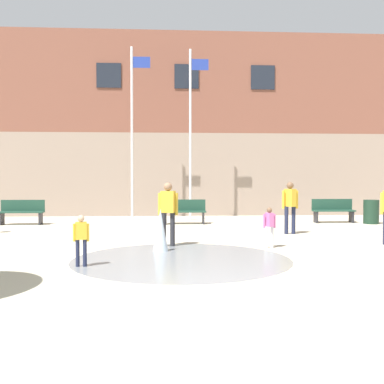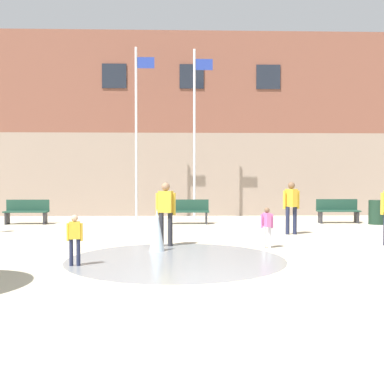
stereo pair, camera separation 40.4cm
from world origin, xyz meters
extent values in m
plane|color=#BCB299|center=(0.00, 0.00, 0.00)|extent=(100.00, 100.00, 0.00)
cube|color=gray|center=(0.00, 17.46, 1.90)|extent=(36.00, 6.00, 3.80)
cube|color=brown|center=(0.00, 17.46, 6.12)|extent=(36.00, 6.00, 4.64)
cube|color=#1E232D|center=(-3.50, 14.44, 6.35)|extent=(1.10, 0.06, 1.10)
cube|color=#1E232D|center=(0.00, 14.44, 6.35)|extent=(1.10, 0.06, 1.10)
cube|color=#1E232D|center=(3.50, 14.44, 6.35)|extent=(1.10, 0.06, 1.10)
cylinder|color=gray|center=(-0.62, 3.25, 0.00)|extent=(4.55, 4.55, 0.01)
cone|color=silver|center=(-1.07, 4.35, 0.49)|extent=(0.36, 0.36, 0.99)
cube|color=#28282D|center=(-6.96, 10.78, 0.22)|extent=(0.06, 0.40, 0.44)
cube|color=#28282D|center=(-5.56, 10.78, 0.22)|extent=(0.06, 0.40, 0.44)
cube|color=#1E4233|center=(-6.26, 10.78, 0.47)|extent=(1.60, 0.44, 0.05)
cube|color=#1E4233|center=(-6.26, 10.98, 0.70)|extent=(1.60, 0.04, 0.42)
cube|color=#28282D|center=(-0.95, 10.69, 0.22)|extent=(0.06, 0.40, 0.44)
cube|color=#28282D|center=(0.45, 10.69, 0.22)|extent=(0.06, 0.40, 0.44)
cube|color=#1E4233|center=(-0.25, 10.69, 0.47)|extent=(1.60, 0.44, 0.05)
cube|color=#1E4233|center=(-0.25, 10.89, 0.70)|extent=(1.60, 0.04, 0.42)
cube|color=#28282D|center=(4.81, 10.86, 0.22)|extent=(0.06, 0.40, 0.44)
cube|color=#28282D|center=(6.21, 10.86, 0.22)|extent=(0.06, 0.40, 0.44)
cube|color=#1E4233|center=(5.51, 10.86, 0.47)|extent=(1.60, 0.44, 0.05)
cube|color=#1E4233|center=(5.51, 11.06, 0.70)|extent=(1.60, 0.04, 0.42)
cylinder|color=#28282D|center=(-1.01, 5.12, 0.42)|extent=(0.12, 0.12, 0.84)
cylinder|color=#28282D|center=(-0.79, 5.12, 0.42)|extent=(0.12, 0.12, 0.84)
cube|color=gold|center=(-0.90, 5.12, 1.11)|extent=(0.39, 0.30, 0.54)
sphere|color=#997051|center=(-0.90, 5.12, 1.48)|extent=(0.21, 0.21, 0.21)
cylinder|color=gold|center=(-1.11, 5.12, 1.05)|extent=(0.08, 0.08, 0.55)
cylinder|color=gold|center=(-0.69, 5.12, 1.05)|extent=(0.08, 0.08, 0.55)
cylinder|color=#1E233D|center=(-2.63, 2.59, 0.26)|extent=(0.07, 0.07, 0.52)
cylinder|color=#1E233D|center=(-2.50, 2.59, 0.26)|extent=(0.07, 0.07, 0.52)
cube|color=gold|center=(-2.56, 2.59, 0.69)|extent=(0.23, 0.17, 0.33)
sphere|color=tan|center=(-2.56, 2.59, 0.92)|extent=(0.13, 0.13, 0.13)
cylinder|color=gold|center=(-2.70, 2.59, 0.65)|extent=(0.05, 0.05, 0.34)
cylinder|color=gold|center=(-2.43, 2.59, 0.65)|extent=(0.05, 0.05, 0.34)
cylinder|color=#1E233D|center=(2.72, 7.43, 0.42)|extent=(0.12, 0.12, 0.84)
cylinder|color=#1E233D|center=(2.94, 7.43, 0.42)|extent=(0.12, 0.12, 0.84)
cube|color=gold|center=(2.83, 7.43, 1.11)|extent=(0.34, 0.39, 0.54)
sphere|color=brown|center=(2.83, 7.43, 1.48)|extent=(0.21, 0.21, 0.21)
cylinder|color=gold|center=(2.62, 7.43, 1.05)|extent=(0.08, 0.08, 0.55)
cylinder|color=gold|center=(3.04, 7.43, 1.05)|extent=(0.08, 0.08, 0.55)
cylinder|color=silver|center=(1.50, 4.73, 0.26)|extent=(0.07, 0.07, 0.52)
cylinder|color=silver|center=(1.63, 4.73, 0.26)|extent=(0.07, 0.07, 0.52)
cube|color=pink|center=(1.57, 4.73, 0.69)|extent=(0.19, 0.24, 0.33)
sphere|color=brown|center=(1.57, 4.73, 0.92)|extent=(0.13, 0.13, 0.13)
cylinder|color=pink|center=(1.44, 4.73, 0.65)|extent=(0.05, 0.05, 0.34)
cylinder|color=pink|center=(1.70, 4.73, 0.65)|extent=(0.05, 0.05, 0.34)
cylinder|color=gold|center=(4.55, 5.09, 1.05)|extent=(0.08, 0.08, 0.55)
cylinder|color=silver|center=(-2.33, 12.46, 3.53)|extent=(0.10, 0.10, 7.07)
cube|color=#233893|center=(-1.93, 12.46, 6.44)|extent=(0.70, 0.02, 0.45)
cylinder|color=silver|center=(0.06, 12.46, 3.50)|extent=(0.10, 0.10, 7.01)
cube|color=#233893|center=(0.46, 12.46, 6.38)|extent=(0.70, 0.02, 0.45)
cylinder|color=#193323|center=(6.77, 10.39, 0.45)|extent=(0.56, 0.56, 0.90)
camera|label=1|loc=(-0.95, -6.03, 1.66)|focal=42.00mm
camera|label=2|loc=(-0.55, -6.05, 1.66)|focal=42.00mm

